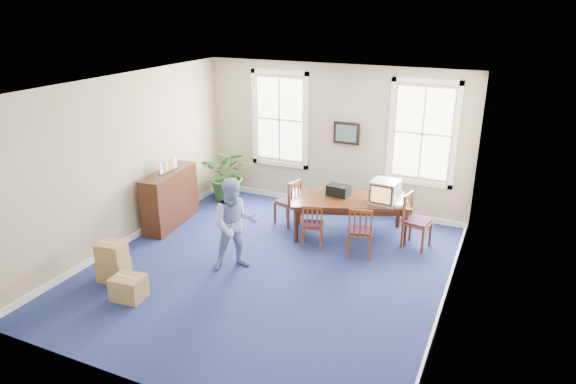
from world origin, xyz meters
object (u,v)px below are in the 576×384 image
at_px(man, 235,224).
at_px(credenza, 170,197).
at_px(conference_table, 349,216).
at_px(cardboard_boxes, 125,260).
at_px(chair_near_left, 313,224).
at_px(potted_plant, 229,174).
at_px(crt_tv, 385,192).

xyz_separation_m(man, credenza, (-2.18, 1.08, -0.21)).
relative_size(conference_table, cardboard_boxes, 1.82).
distance_m(conference_table, credenza, 3.71).
relative_size(chair_near_left, credenza, 0.57).
xyz_separation_m(conference_table, potted_plant, (-3.14, 0.64, 0.25)).
height_order(conference_table, crt_tv, crt_tv).
distance_m(man, cardboard_boxes, 1.92).
relative_size(conference_table, crt_tv, 4.23).
height_order(chair_near_left, cardboard_boxes, chair_near_left).
distance_m(conference_table, potted_plant, 3.21).
height_order(crt_tv, man, man).
bearing_deg(credenza, crt_tv, 8.79).
bearing_deg(chair_near_left, potted_plant, -44.73).
xyz_separation_m(conference_table, chair_near_left, (-0.47, -0.78, 0.06)).
distance_m(potted_plant, cardboard_boxes, 3.92).
relative_size(potted_plant, cardboard_boxes, 1.03).
distance_m(crt_tv, cardboard_boxes, 4.88).
height_order(crt_tv, potted_plant, potted_plant).
xyz_separation_m(potted_plant, cardboard_boxes, (0.28, -3.90, -0.28)).
bearing_deg(crt_tv, conference_table, -170.97).
xyz_separation_m(credenza, cardboard_boxes, (0.70, -2.21, -0.25)).
relative_size(credenza, cardboard_boxes, 1.24).
height_order(credenza, potted_plant, potted_plant).
distance_m(credenza, potted_plant, 1.74).
bearing_deg(potted_plant, credenza, -103.92).
xyz_separation_m(conference_table, crt_tv, (0.67, 0.05, 0.61)).
relative_size(conference_table, potted_plant, 1.78).
distance_m(conference_table, man, 2.57).
height_order(man, credenza, man).
bearing_deg(potted_plant, man, -57.49).
bearing_deg(cardboard_boxes, potted_plant, 94.15).
height_order(crt_tv, cardboard_boxes, crt_tv).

